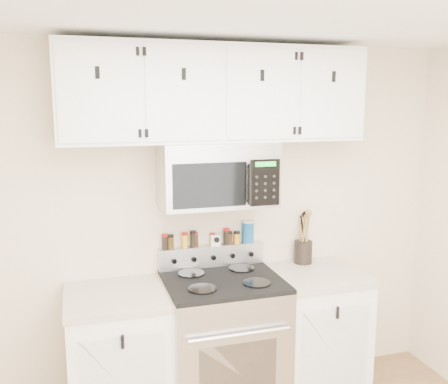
{
  "coord_description": "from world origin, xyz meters",
  "views": [
    {
      "loc": [
        -0.91,
        -1.57,
        2.09
      ],
      "look_at": [
        0.01,
        1.45,
        1.53
      ],
      "focal_mm": 40.0,
      "sensor_mm": 36.0,
      "label": 1
    }
  ],
  "objects_px": {
    "range": "(223,344)",
    "utensil_crock": "(303,250)",
    "microwave": "(217,174)",
    "salt_canister": "(248,232)"
  },
  "relations": [
    {
      "from": "range",
      "to": "utensil_crock",
      "type": "distance_m",
      "value": 0.9
    },
    {
      "from": "microwave",
      "to": "utensil_crock",
      "type": "xyz_separation_m",
      "value": [
        0.69,
        0.11,
        -0.61
      ]
    },
    {
      "from": "utensil_crock",
      "to": "salt_canister",
      "type": "bearing_deg",
      "value": 173.16
    },
    {
      "from": "range",
      "to": "salt_canister",
      "type": "relative_size",
      "value": 6.97
    },
    {
      "from": "range",
      "to": "utensil_crock",
      "type": "relative_size",
      "value": 2.83
    },
    {
      "from": "range",
      "to": "salt_canister",
      "type": "height_order",
      "value": "salt_canister"
    },
    {
      "from": "range",
      "to": "microwave",
      "type": "xyz_separation_m",
      "value": [
        0.0,
        0.13,
        1.14
      ]
    },
    {
      "from": "microwave",
      "to": "salt_canister",
      "type": "relative_size",
      "value": 4.82
    },
    {
      "from": "range",
      "to": "salt_canister",
      "type": "bearing_deg",
      "value": 45.88
    },
    {
      "from": "salt_canister",
      "to": "utensil_crock",
      "type": "bearing_deg",
      "value": -6.84
    }
  ]
}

